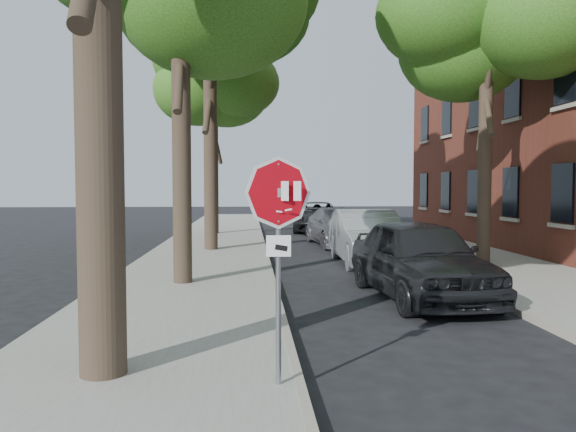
# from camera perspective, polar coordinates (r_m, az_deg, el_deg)

# --- Properties ---
(ground) EXTENTS (120.00, 120.00, 0.00)m
(ground) POSITION_cam_1_polar(r_m,az_deg,el_deg) (6.85, 5.17, -17.44)
(ground) COLOR black
(ground) RESTS_ON ground
(sidewalk_left) EXTENTS (4.00, 55.00, 0.12)m
(sidewalk_left) POSITION_cam_1_polar(r_m,az_deg,el_deg) (18.54, -8.53, -4.22)
(sidewalk_left) COLOR gray
(sidewalk_left) RESTS_ON ground
(sidewalk_right) EXTENTS (4.00, 55.00, 0.12)m
(sidewalk_right) POSITION_cam_1_polar(r_m,az_deg,el_deg) (19.77, 16.91, -3.87)
(sidewalk_right) COLOR gray
(sidewalk_right) RESTS_ON ground
(curb_left) EXTENTS (0.12, 55.00, 0.13)m
(curb_left) POSITION_cam_1_polar(r_m,az_deg,el_deg) (18.49, -2.17, -4.20)
(curb_left) COLOR #9E9384
(curb_left) RESTS_ON ground
(curb_right) EXTENTS (0.12, 55.00, 0.13)m
(curb_right) POSITION_cam_1_polar(r_m,az_deg,el_deg) (19.14, 11.15, -4.01)
(curb_right) COLOR #9E9384
(curb_right) RESTS_ON ground
(stop_sign) EXTENTS (0.76, 0.34, 2.61)m
(stop_sign) POSITION_cam_1_polar(r_m,az_deg,el_deg) (6.33, -0.98, -0.99)
(stop_sign) COLOR gray
(stop_sign) RESTS_ON sidewalk_left
(tree_mid_b) EXTENTS (5.88, 5.46, 10.36)m
(tree_mid_b) POSITION_cam_1_polar(r_m,az_deg,el_deg) (21.25, -8.02, 18.30)
(tree_mid_b) COLOR black
(tree_mid_b) RESTS_ON sidewalk_left
(tree_far) EXTENTS (5.29, 4.91, 9.33)m
(tree_far) POSITION_cam_1_polar(r_m,az_deg,el_deg) (27.91, -7.60, 12.96)
(tree_far) COLOR black
(tree_far) RESTS_ON sidewalk_left
(tree_right) EXTENTS (5.29, 4.91, 9.33)m
(tree_right) POSITION_cam_1_polar(r_m,az_deg,el_deg) (18.51, 19.39, 17.96)
(tree_right) COLOR black
(tree_right) RESTS_ON sidewalk_right
(car_a) EXTENTS (2.37, 5.16, 1.71)m
(car_a) POSITION_cam_1_polar(r_m,az_deg,el_deg) (12.30, 13.25, -4.21)
(car_a) COLOR black
(car_a) RESTS_ON ground
(car_b) EXTENTS (1.80, 5.05, 1.66)m
(car_b) POSITION_cam_1_polar(r_m,az_deg,el_deg) (17.46, 8.03, -2.13)
(car_b) COLOR #A4A8AC
(car_b) RESTS_ON ground
(car_c) EXTENTS (2.60, 5.38, 1.51)m
(car_c) POSITION_cam_1_polar(r_m,az_deg,el_deg) (22.77, 5.19, -1.10)
(car_c) COLOR #555459
(car_c) RESTS_ON ground
(car_d) EXTENTS (3.05, 5.81, 1.56)m
(car_d) POSITION_cam_1_polar(r_m,az_deg,el_deg) (29.72, 3.02, -0.08)
(car_d) COLOR black
(car_d) RESTS_ON ground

